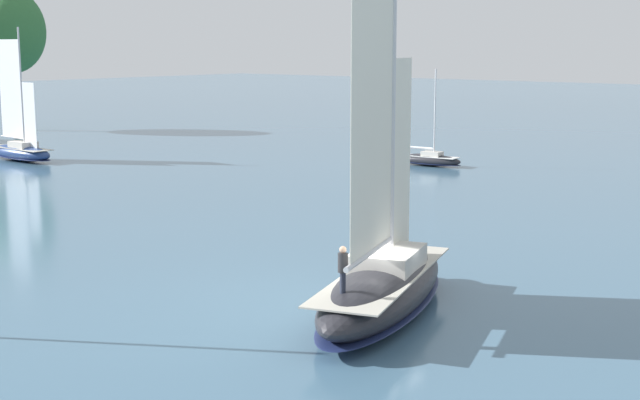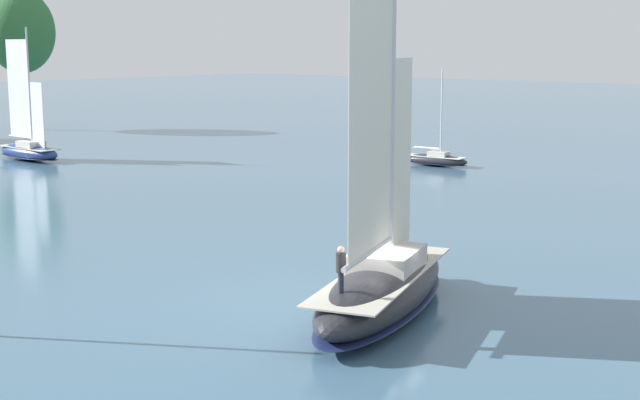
% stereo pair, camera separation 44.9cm
% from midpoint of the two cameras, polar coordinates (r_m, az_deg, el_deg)
% --- Properties ---
extents(ground_plane, '(400.00, 400.00, 0.00)m').
position_cam_midpoint_polar(ground_plane, '(33.43, 4.38, -7.32)').
color(ground_plane, '#42667F').
extents(tree_shore_right, '(7.89, 7.89, 16.23)m').
position_cam_midpoint_polar(tree_shore_right, '(110.10, -18.52, 10.18)').
color(tree_shore_right, brown).
rests_on(tree_shore_right, ground).
extents(sailboat_main, '(11.94, 6.67, 15.81)m').
position_cam_midpoint_polar(sailboat_main, '(33.11, 4.41, -5.29)').
color(sailboat_main, '#232328').
rests_on(sailboat_main, ground).
extents(sailboat_moored_near_marina, '(2.49, 8.30, 11.35)m').
position_cam_midpoint_polar(sailboat_moored_near_marina, '(81.12, -17.99, 3.09)').
color(sailboat_moored_near_marina, navy).
rests_on(sailboat_moored_near_marina, ground).
extents(sailboat_moored_outer_mooring, '(2.15, 5.90, 7.96)m').
position_cam_midpoint_polar(sailboat_moored_outer_mooring, '(74.17, 7.58, 2.59)').
color(sailboat_moored_outer_mooring, '#232328').
rests_on(sailboat_moored_outer_mooring, ground).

